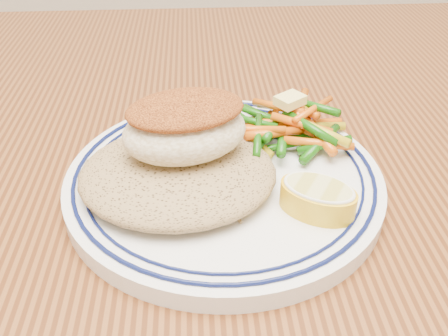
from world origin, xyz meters
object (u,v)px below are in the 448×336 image
fish_fillet (185,126)px  lemon_wedge (318,197)px  dining_table (207,267)px  vegetable_pile (289,126)px  rice_pilaf (178,170)px  plate (224,179)px

fish_fillet → lemon_wedge: (0.09, -0.05, -0.03)m
dining_table → vegetable_pile: (0.07, 0.04, 0.13)m
lemon_wedge → rice_pilaf: bearing=159.7°
rice_pilaf → plate: bearing=20.1°
rice_pilaf → vegetable_pile: size_ratio=1.29×
fish_fillet → dining_table: bearing=38.2°
rice_pilaf → vegetable_pile: 0.11m
rice_pilaf → fish_fillet: fish_fillet is taller
vegetable_pile → plate: bearing=-141.0°
dining_table → rice_pilaf: bearing=-133.1°
plate → rice_pilaf: 0.04m
dining_table → fish_fillet: (-0.01, -0.01, 0.16)m
rice_pilaf → fish_fillet: bearing=58.3°
fish_fillet → lemon_wedge: 0.11m
dining_table → vegetable_pile: 0.15m
fish_fillet → vegetable_pile: 0.10m
plate → vegetable_pile: 0.08m
dining_table → rice_pilaf: (-0.02, -0.02, 0.13)m
plate → vegetable_pile: vegetable_pile is taller
plate → fish_fillet: 0.06m
dining_table → lemon_wedge: (0.08, -0.06, 0.12)m
rice_pilaf → vegetable_pile: (0.09, 0.06, -0.00)m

